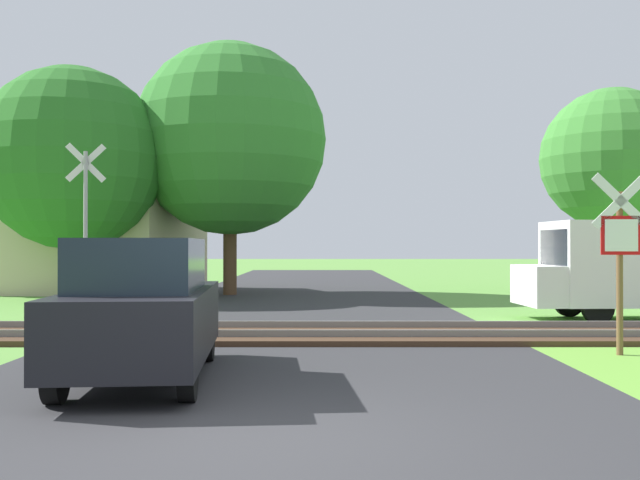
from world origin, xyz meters
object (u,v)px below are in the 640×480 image
Objects in this scene: tree_left at (73,158)px; mail_truck at (637,265)px; crossing_sign_far at (86,219)px; house at (85,239)px; parked_car at (143,309)px; tree_center at (231,139)px; tree_far at (613,159)px; stop_sign_near at (621,249)px.

mail_truck is at bearing -22.95° from tree_left.
crossing_sign_far is 0.45× the size of house.
tree_left is at bearing 96.97° from crossing_sign_far.
house is 18.63m from parked_car.
tree_center reaches higher than tree_left.
parked_car is at bearing -80.96° from crossing_sign_far.
tree_center is 1.73× the size of mail_truck.
parked_car is at bearing -67.48° from tree_left.
tree_far reaches higher than house.
crossing_sign_far is at bearing -149.00° from tree_far.
tree_far is (19.11, -1.22, 2.84)m from house.
crossing_sign_far is at bearing 88.74° from mail_truck.
tree_center is at bearing -55.17° from stop_sign_near.
house is 18.96m from mail_truck.
tree_left is 0.85× the size of tree_center.
crossing_sign_far is (-9.84, 4.87, 0.63)m from stop_sign_near.
stop_sign_near is at bearing -60.10° from tree_center.
tree_center is at bearing 61.47° from crossing_sign_far.
tree_far is at bearing -106.99° from stop_sign_near.
crossing_sign_far is 18.33m from tree_far.
tree_far is at bearing 8.19° from tree_left.
parked_car is (2.98, -6.85, -1.38)m from crossing_sign_far.
tree_center reaches higher than crossing_sign_far.
stop_sign_near is 0.68× the size of parked_car.
parked_car is at bearing -60.51° from house.
stop_sign_near is 0.33× the size of tree_center.
stop_sign_near is 0.39× the size of tree_far.
parked_car is (-12.58, -16.20, -3.86)m from tree_far.
crossing_sign_far reaches higher than parked_car.
tree_left reaches higher than parked_car.
crossing_sign_far is 0.46× the size of tree_center.
mail_truck is 11.87m from parked_car.
tree_center is (-13.43, -0.81, 0.56)m from tree_far.
parked_car is at bearing -86.85° from tree_center.
stop_sign_near is 0.38× the size of tree_left.
mail_truck is at bearing -38.53° from tree_center.
tree_far reaches higher than parked_car.
tree_far is at bearing -22.17° from mail_truck.
tree_left is 1.47× the size of mail_truck.
tree_left is at bearing -37.95° from stop_sign_near.
house is 19.36m from tree_far.
crossing_sign_far is 7.60m from parked_car.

